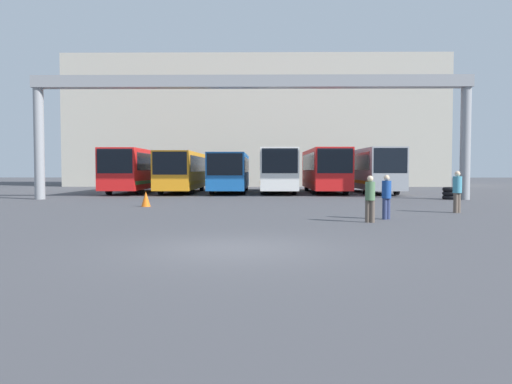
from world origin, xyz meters
name	(u,v)px	position (x,y,z in m)	size (l,w,h in m)	color
ground_plane	(233,249)	(0.00, 0.00, 0.00)	(200.00, 200.00, 0.00)	#47474C
building_backdrop	(256,125)	(0.00, 46.43, 6.89)	(40.38, 12.00, 13.78)	#B7B2A3
overhead_gantry	(251,97)	(0.00, 18.63, 6.07)	(25.99, 0.80, 7.33)	gray
bus_slot_0	(135,168)	(-9.11, 27.03, 1.88)	(2.60, 10.48, 3.27)	red
bus_slot_1	(183,170)	(-5.47, 27.26, 1.77)	(2.53, 10.93, 3.07)	orange
bus_slot_2	(230,170)	(-1.82, 27.80, 1.71)	(2.60, 12.01, 2.96)	#1959A5
bus_slot_3	(277,168)	(1.82, 27.35, 1.89)	(2.61, 11.11, 3.29)	silver
bus_slot_4	(325,168)	(5.47, 27.20, 1.89)	(2.59, 10.81, 3.28)	red
bus_slot_5	(373,168)	(9.11, 27.14, 1.90)	(2.44, 10.69, 3.31)	#999EA5
pedestrian_mid_right	(370,198)	(4.29, 5.71, 0.84)	(0.33, 0.33, 1.58)	brown
pedestrian_far_center	(386,196)	(5.11, 6.79, 0.84)	(0.33, 0.33, 1.59)	navy
pedestrian_mid_left	(457,191)	(8.70, 9.52, 0.92)	(0.36, 0.36, 1.73)	brown
traffic_cone	(146,199)	(-4.96, 12.82, 0.37)	(0.45, 0.45, 0.73)	orange
tire_stack	(451,193)	(11.99, 18.83, 0.36)	(1.04, 1.04, 0.72)	black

